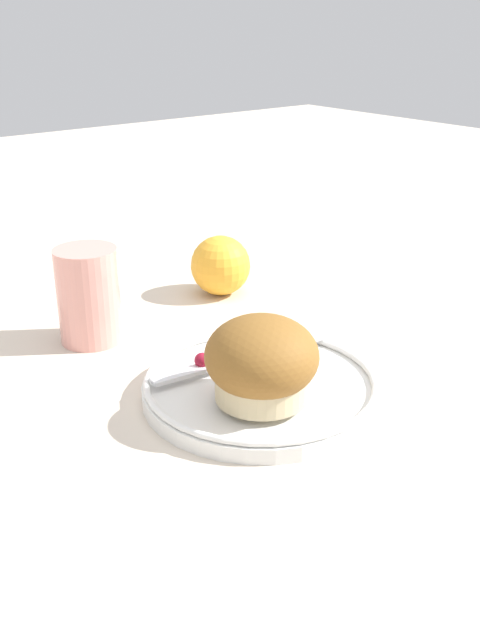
# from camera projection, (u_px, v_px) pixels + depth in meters

# --- Properties ---
(ground_plane) EXTENTS (3.00, 3.00, 0.00)m
(ground_plane) POSITION_uv_depth(u_px,v_px,m) (253.00, 392.00, 0.65)
(ground_plane) COLOR beige
(plate) EXTENTS (0.21, 0.21, 0.02)m
(plate) POSITION_uv_depth(u_px,v_px,m) (257.00, 388.00, 0.63)
(plate) COLOR white
(plate) RESTS_ON ground_plane
(muffin) EXTENTS (0.09, 0.09, 0.07)m
(muffin) POSITION_uv_depth(u_px,v_px,m) (262.00, 362.00, 0.58)
(muffin) COLOR beige
(muffin) RESTS_ON plate
(cream_ramekin) EXTENTS (0.06, 0.06, 0.02)m
(cream_ramekin) POSITION_uv_depth(u_px,v_px,m) (262.00, 342.00, 0.67)
(cream_ramekin) COLOR silver
(cream_ramekin) RESTS_ON plate
(berry_pair) EXTENTS (0.03, 0.01, 0.01)m
(berry_pair) POSITION_uv_depth(u_px,v_px,m) (208.00, 358.00, 0.65)
(berry_pair) COLOR maroon
(berry_pair) RESTS_ON plate
(butter_knife) EXTENTS (0.19, 0.04, 0.00)m
(butter_knife) POSITION_uv_depth(u_px,v_px,m) (246.00, 356.00, 0.66)
(butter_knife) COLOR silver
(butter_knife) RESTS_ON plate
(orange_fruit) EXTENTS (0.07, 0.07, 0.07)m
(orange_fruit) POSITION_uv_depth(u_px,v_px,m) (220.00, 265.00, 0.86)
(orange_fruit) COLOR #F4A82D
(orange_fruit) RESTS_ON ground_plane
(juice_glass) EXTENTS (0.06, 0.06, 0.10)m
(juice_glass) POSITION_uv_depth(u_px,v_px,m) (89.00, 296.00, 0.73)
(juice_glass) COLOR #E5998C
(juice_glass) RESTS_ON ground_plane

